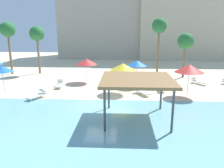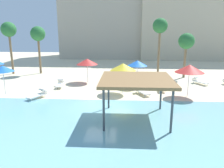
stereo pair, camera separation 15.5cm
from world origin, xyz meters
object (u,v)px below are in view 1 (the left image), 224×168
Objects in this scene: lounge_chair_0 at (38,95)px; beach_umbrella_red_3 at (189,68)px; palm_tree_1 at (186,42)px; shade_pavilion at (137,81)px; beach_umbrella_blue_0 at (137,63)px; lounge_chair_6 at (60,84)px; beach_umbrella_blue_2 at (2,69)px; palm_tree_0 at (8,31)px; lounge_chair_2 at (161,87)px; beach_umbrella_red_5 at (87,62)px; palm_tree_2 at (159,27)px; palm_tree_3 at (37,35)px; lounge_chair_4 at (142,91)px; beach_umbrella_yellow_1 at (123,67)px; lounge_chair_3 at (199,81)px.

beach_umbrella_red_3 is at bearing 123.96° from lounge_chair_0.
shade_pavilion is at bearing -116.25° from palm_tree_1.
lounge_chair_6 is (-7.95, -0.80, -2.09)m from beach_umbrella_blue_0.
beach_umbrella_blue_2 is 4.20m from lounge_chair_0.
beach_umbrella_red_3 is at bearing -23.59° from palm_tree_0.
lounge_chair_2 is 20.51m from palm_tree_0.
lounge_chair_6 is 0.29× the size of palm_tree_0.
beach_umbrella_red_5 is at bearing -20.87° from palm_tree_0.
palm_tree_2 reaches higher than palm_tree_1.
palm_tree_3 is (-12.63, 6.18, 2.67)m from beach_umbrella_blue_0.
palm_tree_2 is at bearing 136.11° from lounge_chair_4.
lounge_chair_0 is at bearing -18.48° from lounge_chair_6.
beach_umbrella_yellow_1 is 2.79m from lounge_chair_4.
beach_umbrella_red_5 is 1.35× the size of lounge_chair_6.
shade_pavilion is 2.33× the size of lounge_chair_3.
lounge_chair_3 is 0.99× the size of lounge_chair_6.
palm_tree_0 is (-23.04, 4.32, 5.27)m from lounge_chair_3.
lounge_chair_3 is 20.64m from palm_tree_3.
beach_umbrella_red_5 is at bearing 115.54° from shade_pavilion.
palm_tree_3 is (-4.68, 6.98, 4.76)m from lounge_chair_6.
palm_tree_0 reaches higher than lounge_chair_3.
beach_umbrella_red_3 is at bearing 71.30° from lounge_chair_6.
palm_tree_2 is at bearing 1.91° from palm_tree_3.
lounge_chair_4 is at bearing 2.90° from beach_umbrella_blue_2.
beach_umbrella_blue_0 is at bearing -121.98° from lounge_chair_2.
beach_umbrella_red_5 reaches higher than lounge_chair_6.
lounge_chair_2 is at bearing 138.73° from beach_umbrella_red_3.
beach_umbrella_yellow_1 is 0.41× the size of palm_tree_0.
beach_umbrella_red_5 is 0.39× the size of palm_tree_0.
beach_umbrella_blue_0 is 1.42× the size of lounge_chair_2.
beach_umbrella_blue_0 is 12.76m from beach_umbrella_blue_2.
palm_tree_0 reaches higher than beach_umbrella_red_3.
beach_umbrella_red_5 is 3.95m from lounge_chair_6.
palm_tree_0 reaches higher than lounge_chair_6.
beach_umbrella_red_3 is 19.60m from palm_tree_3.
palm_tree_3 is (-18.65, 1.59, 0.77)m from palm_tree_1.
palm_tree_0 is (-18.48, 7.17, 5.27)m from lounge_chair_2.
lounge_chair_4 is at bearing 174.96° from beach_umbrella_red_3.
palm_tree_0 reaches higher than beach_umbrella_blue_0.
beach_umbrella_yellow_1 reaches higher than beach_umbrella_red_5.
beach_umbrella_red_5 is 0.43× the size of palm_tree_3.
lounge_chair_3 is 0.29× the size of palm_tree_0.
beach_umbrella_yellow_1 is 1.45× the size of lounge_chair_2.
lounge_chair_6 is (-12.26, 2.52, -2.16)m from beach_umbrella_red_3.
beach_umbrella_red_5 is (6.78, 5.15, -0.05)m from beach_umbrella_blue_2.
shade_pavilion is 2.32× the size of lounge_chair_0.
shade_pavilion is at bearing 91.63° from lounge_chair_0.
lounge_chair_3 is (19.09, 4.92, -2.04)m from beach_umbrella_blue_2.
palm_tree_2 is at bearing 175.96° from lounge_chair_2.
lounge_chair_4 is 0.32× the size of palm_tree_3.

